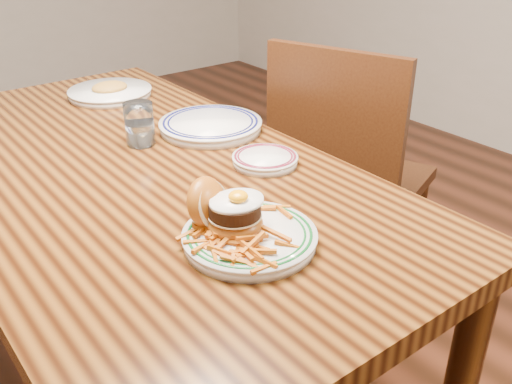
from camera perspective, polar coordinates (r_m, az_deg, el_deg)
table at (r=1.45m, az=-11.99°, el=-0.50°), size 0.85×1.60×0.75m
chair_right at (r=1.91m, az=8.94°, el=1.73°), size 0.57×0.57×0.95m
main_plate at (r=1.06m, az=-1.36°, el=-3.51°), size 0.25×0.27×0.12m
side_plate at (r=1.38m, az=0.91°, el=3.34°), size 0.16×0.16×0.02m
rear_plate at (r=1.59m, az=-4.57°, el=6.72°), size 0.28×0.28×0.03m
water_glass at (r=1.52m, az=-11.56°, el=6.44°), size 0.08×0.08×0.11m
far_plate at (r=1.94m, az=-14.39°, el=9.69°), size 0.27×0.27×0.05m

